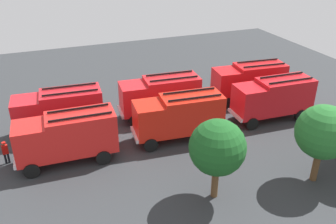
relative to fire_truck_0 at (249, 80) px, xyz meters
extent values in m
plane|color=#2D3033|center=(9.39, 2.23, -2.15)|extent=(54.95, 54.95, 0.00)
cube|color=red|center=(2.44, -0.24, -0.05)|extent=(2.43, 2.70, 2.60)
cube|color=#8C9EAD|center=(3.48, -0.34, 0.26)|extent=(0.29, 2.12, 1.46)
cube|color=red|center=(-1.05, 0.10, 0.10)|extent=(5.02, 2.95, 2.90)
cube|color=black|center=(-0.98, 0.79, 1.67)|extent=(4.31, 0.54, 0.12)
cube|color=black|center=(-1.11, -0.58, 1.67)|extent=(4.31, 0.54, 0.12)
cube|color=silver|center=(3.63, -0.35, -1.20)|extent=(0.43, 2.38, 0.28)
cylinder|color=black|center=(2.75, 0.94, -1.60)|extent=(1.13, 0.45, 1.10)
cylinder|color=black|center=(2.52, -1.45, -1.60)|extent=(1.13, 0.45, 1.10)
cylinder|color=black|center=(-2.12, 1.41, -1.60)|extent=(1.13, 0.45, 1.10)
cylinder|color=black|center=(-2.36, -0.98, -1.60)|extent=(1.13, 0.45, 1.10)
cube|color=red|center=(11.78, 0.00, -0.05)|extent=(2.38, 2.65, 2.60)
cube|color=#8C9EAD|center=(12.82, -0.08, 0.26)|extent=(0.24, 2.13, 1.46)
cube|color=red|center=(8.28, 0.26, 0.10)|extent=(4.97, 2.85, 2.90)
cube|color=black|center=(8.33, 0.94, 1.67)|extent=(4.32, 0.44, 0.12)
cube|color=black|center=(8.23, -0.43, 1.67)|extent=(4.32, 0.44, 0.12)
cube|color=silver|center=(12.97, -0.09, -1.20)|extent=(0.37, 2.38, 0.28)
cylinder|color=black|center=(12.06, 1.18, -1.60)|extent=(1.12, 0.43, 1.10)
cylinder|color=black|center=(11.89, -1.21, -1.60)|extent=(1.12, 0.43, 1.10)
cylinder|color=black|center=(7.18, 1.54, -1.60)|extent=(1.12, 0.43, 1.10)
cylinder|color=black|center=(7.00, -0.85, -1.60)|extent=(1.12, 0.43, 1.10)
cube|color=red|center=(20.52, -0.14, -0.05)|extent=(2.36, 2.64, 2.60)
cube|color=#8C9EAD|center=(21.57, -0.20, 0.26)|extent=(0.22, 2.13, 1.46)
cube|color=red|center=(17.03, 0.09, 0.10)|extent=(4.95, 2.81, 2.90)
cube|color=black|center=(17.07, 0.78, 1.67)|extent=(4.32, 0.40, 0.12)
cube|color=black|center=(16.98, -0.59, 1.67)|extent=(4.32, 0.40, 0.12)
cube|color=silver|center=(21.72, -0.21, -1.20)|extent=(0.35, 2.38, 0.28)
cylinder|color=black|center=(20.80, 1.05, -1.60)|extent=(1.12, 0.42, 1.10)
cylinder|color=black|center=(20.64, -1.35, -1.60)|extent=(1.12, 0.42, 1.10)
cylinder|color=black|center=(15.91, 1.37, -1.60)|extent=(1.12, 0.42, 1.10)
cylinder|color=black|center=(15.75, -1.03, -1.60)|extent=(1.12, 0.42, 1.10)
cube|color=red|center=(2.66, 4.09, -0.05)|extent=(2.31, 2.59, 2.60)
cube|color=#8C9EAD|center=(3.71, 4.04, 0.26)|extent=(0.17, 2.13, 1.46)
cube|color=red|center=(-0.83, 4.24, 0.10)|extent=(4.90, 2.71, 2.90)
cube|color=black|center=(-0.80, 4.93, 1.67)|extent=(4.32, 0.31, 0.12)
cube|color=black|center=(-0.86, 3.55, 1.67)|extent=(4.32, 0.31, 0.12)
cube|color=silver|center=(3.86, 4.04, -1.20)|extent=(0.30, 2.38, 0.28)
cylinder|color=black|center=(2.91, 5.28, -1.60)|extent=(1.11, 0.40, 1.10)
cylinder|color=black|center=(2.81, 2.88, -1.60)|extent=(1.11, 0.40, 1.10)
cylinder|color=black|center=(-1.98, 5.49, -1.60)|extent=(1.11, 0.40, 1.10)
cylinder|color=black|center=(-2.09, 3.09, -1.60)|extent=(1.11, 0.40, 1.10)
cube|color=red|center=(11.74, 4.24, -0.05)|extent=(2.39, 2.67, 2.60)
cube|color=#8C9EAD|center=(12.79, 4.16, 0.26)|extent=(0.25, 2.12, 1.46)
cube|color=red|center=(8.26, 4.52, 0.10)|extent=(4.98, 2.88, 2.90)
cube|color=black|center=(8.31, 5.21, 1.67)|extent=(4.32, 0.47, 0.12)
cube|color=black|center=(8.20, 3.84, 1.67)|extent=(4.32, 0.47, 0.12)
cube|color=silver|center=(12.94, 4.14, -1.20)|extent=(0.39, 2.38, 0.28)
cylinder|color=black|center=(12.04, 5.42, -1.60)|extent=(1.12, 0.44, 1.10)
cylinder|color=black|center=(11.85, 3.03, -1.60)|extent=(1.12, 0.44, 1.10)
cylinder|color=black|center=(7.16, 5.81, -1.60)|extent=(1.12, 0.44, 1.10)
cylinder|color=black|center=(6.96, 3.42, -1.60)|extent=(1.12, 0.44, 1.10)
cube|color=red|center=(20.43, 4.44, -0.05)|extent=(2.28, 2.57, 2.60)
cube|color=#8C9EAD|center=(21.48, 4.40, 0.26)|extent=(0.15, 2.13, 1.46)
cube|color=red|center=(16.93, 4.56, 0.10)|extent=(4.88, 2.66, 2.90)
cube|color=black|center=(16.95, 5.25, 1.67)|extent=(4.32, 0.27, 0.12)
cube|color=black|center=(16.91, 3.87, 1.67)|extent=(4.32, 0.27, 0.12)
cube|color=silver|center=(21.63, 4.40, -1.20)|extent=(0.28, 2.38, 0.28)
cylinder|color=black|center=(20.67, 5.63, -1.60)|extent=(1.11, 0.39, 1.10)
cylinder|color=black|center=(20.59, 3.23, -1.60)|extent=(1.11, 0.39, 1.10)
cylinder|color=black|center=(15.77, 5.80, -1.60)|extent=(1.11, 0.39, 1.10)
cylinder|color=black|center=(15.69, 3.40, -1.60)|extent=(1.11, 0.39, 1.10)
cylinder|color=black|center=(9.36, -3.08, -1.74)|extent=(0.16, 0.16, 0.83)
cylinder|color=black|center=(9.16, -3.12, -1.74)|extent=(0.16, 0.16, 0.83)
cube|color=black|center=(9.26, -3.10, -0.97)|extent=(0.46, 0.31, 0.72)
sphere|color=brown|center=(9.26, -3.10, -0.49)|extent=(0.23, 0.23, 0.23)
cylinder|color=black|center=(9.26, -3.10, -0.40)|extent=(0.29, 0.29, 0.07)
cylinder|color=black|center=(22.20, 3.18, -1.74)|extent=(0.16, 0.16, 0.82)
cylinder|color=black|center=(22.40, 3.21, -1.74)|extent=(0.16, 0.16, 0.82)
cube|color=#B7140F|center=(22.30, 3.19, -0.98)|extent=(0.45, 0.29, 0.71)
sphere|color=brown|center=(22.30, 3.19, -0.51)|extent=(0.23, 0.23, 0.23)
cylinder|color=#B7140F|center=(22.30, 3.19, -0.42)|extent=(0.29, 0.29, 0.07)
cylinder|color=brown|center=(2.82, 12.74, -1.04)|extent=(0.45, 0.45, 2.23)
sphere|color=#236628|center=(2.82, 12.74, 1.59)|extent=(3.56, 3.56, 3.56)
cylinder|color=brown|center=(9.92, 11.83, -1.07)|extent=(0.43, 0.43, 2.17)
sphere|color=#19511E|center=(9.92, 11.83, 1.49)|extent=(3.47, 3.47, 3.47)
cone|color=#F2600C|center=(11.08, -2.64, -1.85)|extent=(0.43, 0.43, 0.61)
cone|color=#F2600C|center=(9.71, -2.29, -1.78)|extent=(0.52, 0.52, 0.75)
camera|label=1|loc=(19.15, 27.68, 12.98)|focal=38.33mm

